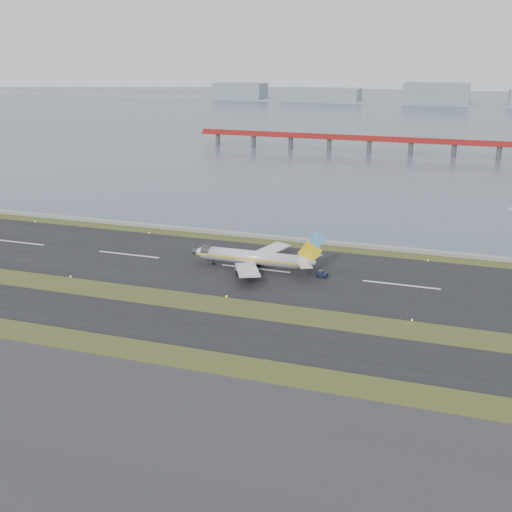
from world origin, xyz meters
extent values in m
plane|color=#344619|center=(0.00, 0.00, 0.00)|extent=(1000.00, 1000.00, 0.00)
cube|color=#303033|center=(0.00, -55.00, 0.05)|extent=(1000.00, 50.00, 0.10)
cube|color=black|center=(0.00, -12.00, 0.05)|extent=(1000.00, 18.00, 0.10)
cube|color=black|center=(0.00, 30.00, 0.05)|extent=(1000.00, 45.00, 0.10)
cube|color=gray|center=(0.00, 60.00, 0.50)|extent=(1000.00, 2.50, 1.00)
cube|color=#455163|center=(0.00, 460.00, 0.00)|extent=(1400.00, 800.00, 1.30)
cube|color=maroon|center=(20.00, 250.00, 7.50)|extent=(260.00, 5.00, 1.60)
cube|color=maroon|center=(20.00, 250.00, 9.00)|extent=(260.00, 0.40, 1.40)
cylinder|color=#4C4C51|center=(-76.00, 250.00, 3.00)|extent=(2.80, 2.80, 7.00)
cylinder|color=#4C4C51|center=(20.00, 250.00, 3.00)|extent=(2.80, 2.80, 7.00)
cube|color=gray|center=(0.00, 620.00, 0.00)|extent=(1400.00, 80.00, 1.00)
cube|color=gray|center=(-220.00, 620.00, 9.00)|extent=(60.00, 35.00, 18.00)
cube|color=gray|center=(-120.00, 620.00, 7.00)|extent=(90.00, 35.00, 14.00)
cube|color=gray|center=(10.00, 620.00, 11.00)|extent=(70.00, 35.00, 22.00)
cylinder|color=silver|center=(-1.49, 29.49, 3.50)|extent=(28.00, 3.80, 3.80)
cone|color=silver|center=(-17.09, 29.49, 3.50)|extent=(3.20, 3.80, 3.80)
cone|color=silver|center=(14.71, 29.49, 3.80)|extent=(5.00, 3.80, 3.80)
cube|color=yellow|center=(-1.49, 27.57, 3.50)|extent=(31.00, 0.06, 0.45)
cube|color=yellow|center=(-1.49, 31.41, 3.50)|extent=(31.00, 0.06, 0.45)
cube|color=silver|center=(0.71, 20.99, 2.80)|extent=(11.31, 15.89, 1.66)
cube|color=silver|center=(0.71, 37.99, 2.80)|extent=(11.31, 15.89, 1.66)
cylinder|color=#323236|center=(-0.99, 23.49, 1.60)|extent=(4.20, 2.10, 2.10)
cylinder|color=#323236|center=(-0.99, 35.49, 1.60)|extent=(4.20, 2.10, 2.10)
cube|color=yellow|center=(15.51, 29.49, 6.70)|extent=(6.80, 0.35, 6.85)
cube|color=#53AFEB|center=(17.41, 29.49, 10.40)|extent=(4.85, 0.37, 4.90)
cube|color=silver|center=(15.01, 25.69, 4.30)|extent=(5.64, 6.80, 0.22)
cube|color=silver|center=(15.01, 33.29, 4.30)|extent=(5.64, 6.80, 0.22)
cylinder|color=black|center=(-12.49, 29.49, 0.45)|extent=(0.80, 0.28, 0.80)
cylinder|color=black|center=(0.01, 26.69, 0.55)|extent=(1.00, 0.38, 1.00)
cylinder|color=black|center=(0.01, 32.29, 0.55)|extent=(1.00, 0.38, 1.00)
cube|color=#121B32|center=(19.09, 29.31, 0.82)|extent=(3.17, 2.15, 1.09)
cube|color=#323236|center=(18.73, 29.38, 1.55)|extent=(1.50, 1.58, 0.64)
cylinder|color=black|center=(17.97, 28.78, 0.32)|extent=(0.68, 0.39, 0.64)
cylinder|color=black|center=(18.24, 30.21, 0.32)|extent=(0.68, 0.39, 0.64)
cylinder|color=black|center=(19.94, 28.41, 0.32)|extent=(0.68, 0.39, 0.64)
cylinder|color=black|center=(20.21, 29.84, 0.32)|extent=(0.68, 0.39, 0.64)
camera|label=1|loc=(54.25, -129.96, 58.89)|focal=45.00mm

